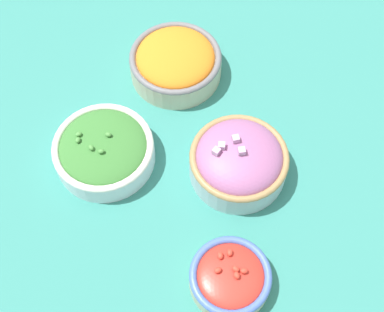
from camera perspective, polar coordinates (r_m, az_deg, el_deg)
The scene contains 5 objects.
ground_plane at distance 0.94m, azimuth 0.00°, elevation -0.89°, with size 3.00×3.00×0.00m, color #337F75.
bowl_red_onion at distance 0.90m, azimuth 5.01°, elevation -0.47°, with size 0.17×0.17×0.09m.
bowl_broccoli at distance 0.93m, azimuth -9.40°, elevation 0.66°, with size 0.17×0.17×0.07m.
bowl_cherry_tomatoes at distance 0.84m, azimuth 4.09°, elevation -12.79°, with size 0.13×0.13×0.05m.
bowl_carrots at distance 1.02m, azimuth -1.76°, elevation 10.04°, with size 0.17×0.17×0.07m.
Camera 1 is at (-0.33, 0.29, 0.83)m, focal length 50.00 mm.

